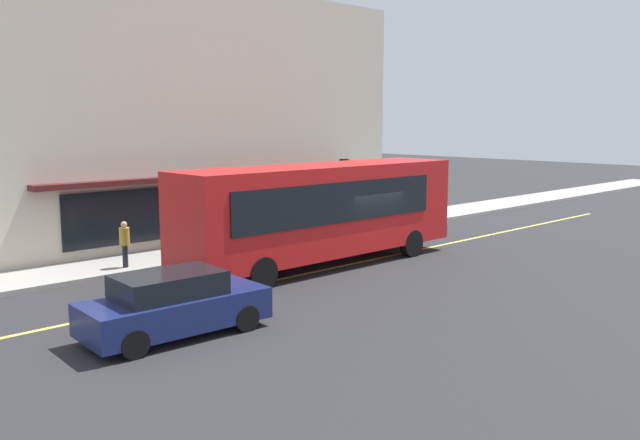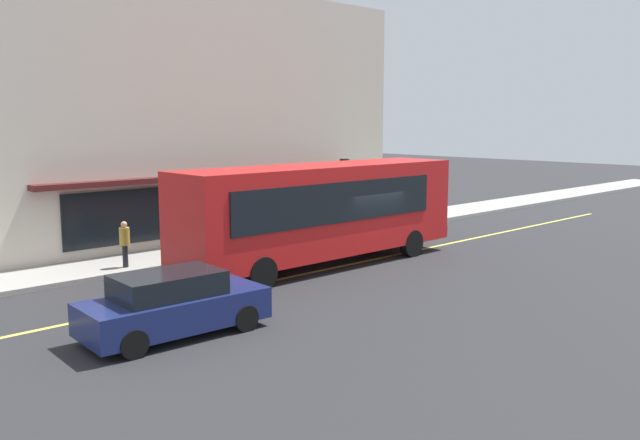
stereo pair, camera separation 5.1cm
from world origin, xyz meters
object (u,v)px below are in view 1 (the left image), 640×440
object	(u,v)px
car_navy	(174,305)
pedestrian_near_storefront	(125,240)
traffic_light	(345,178)
pedestrian_by_curb	(365,202)
pedestrian_mid_block	(420,195)
bus	(322,209)

from	to	relation	value
car_navy	pedestrian_near_storefront	bearing A→B (deg)	71.90
traffic_light	pedestrian_near_storefront	xyz separation A→B (m)	(-10.41, -0.04, -1.46)
traffic_light	pedestrian_by_curb	size ratio (longest dim) A/B	1.97
traffic_light	pedestrian_mid_block	world-z (taller)	traffic_light
bus	car_navy	xyz separation A→B (m)	(-7.68, -3.09, -1.24)
pedestrian_by_curb	car_navy	bearing A→B (deg)	-151.90
pedestrian_near_storefront	pedestrian_by_curb	distance (m)	13.07
pedestrian_mid_block	car_navy	bearing A→B (deg)	-158.13
bus	traffic_light	size ratio (longest dim) A/B	3.48
car_navy	pedestrian_by_curb	world-z (taller)	pedestrian_by_curb
bus	pedestrian_near_storefront	distance (m)	6.69
car_navy	pedestrian_near_storefront	distance (m)	7.29
pedestrian_by_curb	traffic_light	bearing A→B (deg)	-155.35
pedestrian_near_storefront	pedestrian_by_curb	xyz separation A→B (m)	(13.01, 1.23, 0.05)
traffic_light	pedestrian_near_storefront	distance (m)	10.51
pedestrian_near_storefront	pedestrian_by_curb	size ratio (longest dim) A/B	0.95
car_navy	pedestrian_mid_block	world-z (taller)	pedestrian_mid_block
pedestrian_mid_block	pedestrian_near_storefront	world-z (taller)	pedestrian_mid_block
traffic_light	pedestrian_by_curb	bearing A→B (deg)	24.65
traffic_light	pedestrian_near_storefront	size ratio (longest dim) A/B	2.07
traffic_light	car_navy	xyz separation A→B (m)	(-12.67, -6.96, -1.79)
traffic_light	pedestrian_by_curb	xyz separation A→B (m)	(2.60, 1.19, -1.42)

